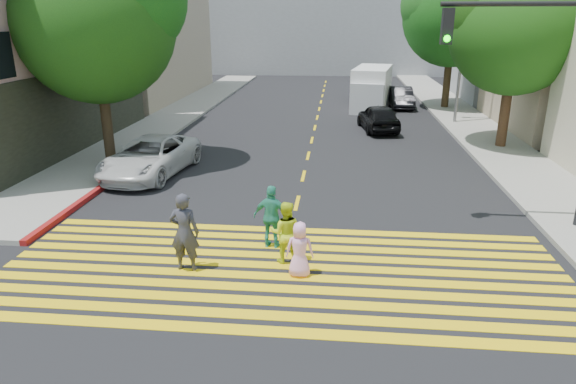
# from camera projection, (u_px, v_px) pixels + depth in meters

# --- Properties ---
(ground) EXTENTS (120.00, 120.00, 0.00)m
(ground) POSITION_uv_depth(u_px,v_px,m) (274.00, 299.00, 10.96)
(ground) COLOR black
(sidewalk_left) EXTENTS (3.00, 40.00, 0.15)m
(sidewalk_left) POSITION_uv_depth(u_px,v_px,m) (184.00, 111.00, 32.43)
(sidewalk_left) COLOR gray
(sidewalk_left) RESTS_ON ground
(sidewalk_right) EXTENTS (3.00, 60.00, 0.15)m
(sidewalk_right) POSITION_uv_depth(u_px,v_px,m) (491.00, 143.00, 24.27)
(sidewalk_right) COLOR gray
(sidewalk_right) RESTS_ON ground
(curb_red) EXTENTS (0.20, 8.00, 0.16)m
(curb_red) POSITION_uv_depth(u_px,v_px,m) (92.00, 194.00, 17.22)
(curb_red) COLOR maroon
(curb_red) RESTS_ON ground
(crosswalk) EXTENTS (13.40, 5.30, 0.01)m
(crosswalk) POSITION_uv_depth(u_px,v_px,m) (281.00, 271.00, 12.15)
(crosswalk) COLOR yellow
(crosswalk) RESTS_ON ground
(lane_line) EXTENTS (0.12, 34.40, 0.01)m
(lane_line) POSITION_uv_depth(u_px,v_px,m) (318.00, 113.00, 32.14)
(lane_line) COLOR yellow
(lane_line) RESTS_ON ground
(building_left_tan) EXTENTS (12.00, 16.00, 10.00)m
(building_left_tan) POSITION_uv_depth(u_px,v_px,m) (102.00, 27.00, 37.18)
(building_left_tan) COLOR tan
(building_left_tan) RESTS_ON ground
(building_right_grey) EXTENTS (10.00, 10.00, 10.00)m
(building_right_grey) POSITION_uv_depth(u_px,v_px,m) (536.00, 28.00, 36.20)
(building_right_grey) COLOR gray
(building_right_grey) RESTS_ON ground
(backdrop_block) EXTENTS (30.00, 8.00, 12.00)m
(backdrop_block) POSITION_uv_depth(u_px,v_px,m) (329.00, 14.00, 54.22)
(backdrop_block) COLOR gray
(backdrop_block) RESTS_ON ground
(tree_left) EXTENTS (6.72, 6.16, 8.62)m
(tree_left) POSITION_uv_depth(u_px,v_px,m) (97.00, 14.00, 19.07)
(tree_left) COLOR #42341E
(tree_left) RESTS_ON ground
(tree_right_near) EXTENTS (6.99, 6.64, 8.20)m
(tree_right_near) POSITION_uv_depth(u_px,v_px,m) (519.00, 21.00, 21.68)
(tree_right_near) COLOR #331911
(tree_right_near) RESTS_ON ground
(tree_right_far) EXTENTS (7.16, 6.60, 9.08)m
(tree_right_far) POSITION_uv_depth(u_px,v_px,m) (455.00, 10.00, 31.64)
(tree_right_far) COLOR #4B3C23
(tree_right_far) RESTS_ON ground
(pedestrian_man) EXTENTS (0.72, 0.49, 1.92)m
(pedestrian_man) POSITION_uv_depth(u_px,v_px,m) (185.00, 232.00, 11.95)
(pedestrian_man) COLOR #32333D
(pedestrian_man) RESTS_ON ground
(pedestrian_woman) EXTENTS (0.77, 0.60, 1.56)m
(pedestrian_woman) POSITION_uv_depth(u_px,v_px,m) (285.00, 232.00, 12.39)
(pedestrian_woman) COLOR #CEE81E
(pedestrian_woman) RESTS_ON ground
(pedestrian_child) EXTENTS (0.65, 0.43, 1.33)m
(pedestrian_child) POSITION_uv_depth(u_px,v_px,m) (300.00, 249.00, 11.75)
(pedestrian_child) COLOR #F7A9DF
(pedestrian_child) RESTS_ON ground
(pedestrian_extra) EXTENTS (1.03, 0.55, 1.68)m
(pedestrian_extra) POSITION_uv_depth(u_px,v_px,m) (272.00, 217.00, 13.18)
(pedestrian_extra) COLOR teal
(pedestrian_extra) RESTS_ON ground
(white_sedan) EXTENTS (2.97, 5.34, 1.41)m
(white_sedan) POSITION_uv_depth(u_px,v_px,m) (150.00, 157.00, 19.37)
(white_sedan) COLOR silver
(white_sedan) RESTS_ON ground
(dark_car_near) EXTENTS (2.25, 4.32, 1.40)m
(dark_car_near) POSITION_uv_depth(u_px,v_px,m) (378.00, 117.00, 26.96)
(dark_car_near) COLOR black
(dark_car_near) RESTS_ON ground
(silver_car) EXTENTS (1.97, 4.56, 1.31)m
(silver_car) POSITION_uv_depth(u_px,v_px,m) (364.00, 91.00, 36.95)
(silver_car) COLOR gray
(silver_car) RESTS_ON ground
(dark_car_parked) EXTENTS (1.45, 4.06, 1.33)m
(dark_car_parked) POSITION_uv_depth(u_px,v_px,m) (401.00, 97.00, 33.92)
(dark_car_parked) COLOR black
(dark_car_parked) RESTS_ON ground
(white_van) EXTENTS (2.98, 5.87, 2.64)m
(white_van) POSITION_uv_depth(u_px,v_px,m) (371.00, 89.00, 33.30)
(white_van) COLOR white
(white_van) RESTS_ON ground
(traffic_signal) EXTENTS (4.40, 0.38, 6.45)m
(traffic_signal) POSITION_uv_depth(u_px,v_px,m) (556.00, 79.00, 13.32)
(traffic_signal) COLOR black
(traffic_signal) RESTS_ON ground
(street_lamp) EXTENTS (2.04, 0.23, 9.05)m
(street_lamp) POSITION_uv_depth(u_px,v_px,m) (461.00, 27.00, 27.18)
(street_lamp) COLOR slate
(street_lamp) RESTS_ON ground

